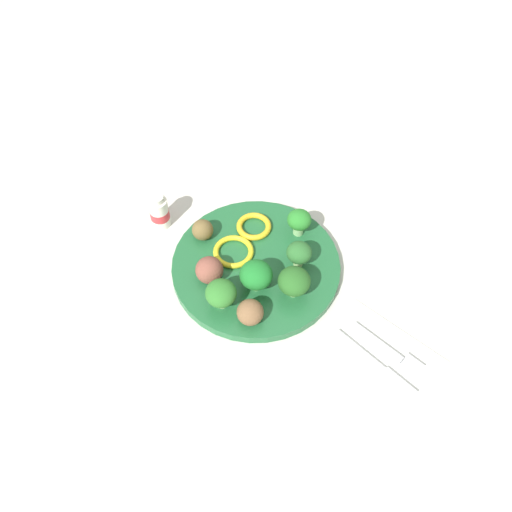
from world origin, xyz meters
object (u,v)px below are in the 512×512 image
at_px(meatball_mid_right, 250,312).
at_px(napkin, 380,356).
at_px(plate, 256,266).
at_px(meatball_mid_left, 203,230).
at_px(broccoli_floret_far_rim, 294,281).
at_px(knife, 378,366).
at_px(broccoli_floret_near_rim, 299,253).
at_px(broccoli_floret_center, 221,293).
at_px(pepper_ring_back_left, 254,226).
at_px(pepper_ring_front_right, 233,252).
at_px(broccoli_floret_front_right, 299,221).
at_px(broccoli_floret_mid_right, 256,275).
at_px(fork, 391,350).
at_px(meatball_back_left, 209,270).
at_px(yogurt_bottle, 159,212).

distance_m(meatball_mid_right, napkin, 0.20).
xyz_separation_m(plate, meatball_mid_left, (-0.11, -0.01, 0.03)).
distance_m(broccoli_floret_far_rim, knife, 0.18).
distance_m(broccoli_floret_far_rim, napkin, 0.17).
xyz_separation_m(broccoli_floret_near_rim, broccoli_floret_center, (-0.05, -0.14, 0.00)).
bearing_deg(broccoli_floret_near_rim, meatball_mid_right, -88.93).
distance_m(pepper_ring_back_left, pepper_ring_front_right, 0.06).
relative_size(broccoli_floret_center, pepper_ring_back_left, 0.86).
bearing_deg(broccoli_floret_front_right, pepper_ring_front_right, -120.11).
relative_size(broccoli_floret_mid_right, napkin, 0.32).
height_order(broccoli_floret_mid_right, knife, broccoli_floret_mid_right).
relative_size(napkin, fork, 1.40).
xyz_separation_m(broccoli_floret_mid_right, meatball_mid_left, (-0.14, 0.03, -0.01)).
xyz_separation_m(meatball_back_left, pepper_ring_back_left, (-0.01, 0.13, -0.02)).
xyz_separation_m(broccoli_floret_mid_right, broccoli_floret_center, (-0.02, -0.06, -0.00)).
bearing_deg(pepper_ring_front_right, broccoli_floret_center, -60.81).
xyz_separation_m(meatball_mid_left, yogurt_bottle, (-0.09, -0.01, -0.00)).
height_order(meatball_mid_left, yogurt_bottle, yogurt_bottle).
relative_size(broccoli_floret_mid_right, yogurt_bottle, 0.78).
bearing_deg(broccoli_floret_near_rim, fork, -10.85).
height_order(plate, broccoli_floret_center, broccoli_floret_center).
height_order(broccoli_floret_near_rim, yogurt_bottle, yogurt_bottle).
bearing_deg(pepper_ring_front_right, broccoli_floret_mid_right, -22.81).
bearing_deg(knife, broccoli_floret_near_rim, 159.28).
height_order(broccoli_floret_far_rim, meatball_back_left, broccoli_floret_far_rim).
bearing_deg(broccoli_floret_front_right, broccoli_floret_near_rim, -54.96).
bearing_deg(pepper_ring_front_right, fork, 1.82).
bearing_deg(broccoli_floret_front_right, knife, -28.90).
height_order(meatball_mid_right, fork, meatball_mid_right).
xyz_separation_m(broccoli_floret_center, meatball_mid_right, (0.05, 0.01, -0.01)).
height_order(meatball_back_left, knife, meatball_back_left).
xyz_separation_m(napkin, fork, (0.01, 0.02, 0.00)).
height_order(broccoli_floret_near_rim, broccoli_floret_center, broccoli_floret_center).
distance_m(plate, broccoli_floret_mid_right, 0.06).
height_order(broccoli_floret_near_rim, meatball_back_left, broccoli_floret_near_rim).
xyz_separation_m(broccoli_floret_front_right, yogurt_bottle, (-0.21, -0.12, -0.02)).
xyz_separation_m(broccoli_floret_front_right, napkin, (0.23, -0.11, -0.05)).
distance_m(meatball_back_left, pepper_ring_front_right, 0.06).
height_order(broccoli_floret_center, pepper_ring_front_right, broccoli_floret_center).
bearing_deg(broccoli_floret_mid_right, broccoli_floret_near_rim, 70.50).
distance_m(broccoli_floret_mid_right, knife, 0.23).
height_order(broccoli_floret_center, fork, broccoli_floret_center).
bearing_deg(yogurt_bottle, meatball_mid_right, -14.27).
height_order(meatball_mid_left, napkin, meatball_mid_left).
xyz_separation_m(broccoli_floret_center, meatball_back_left, (-0.05, 0.03, -0.01)).
bearing_deg(napkin, meatball_back_left, -169.21).
relative_size(meatball_back_left, napkin, 0.27).
relative_size(broccoli_floret_near_rim, broccoli_floret_far_rim, 0.89).
relative_size(meatball_mid_left, pepper_ring_front_right, 0.53).
relative_size(broccoli_floret_center, meatball_mid_left, 1.43).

